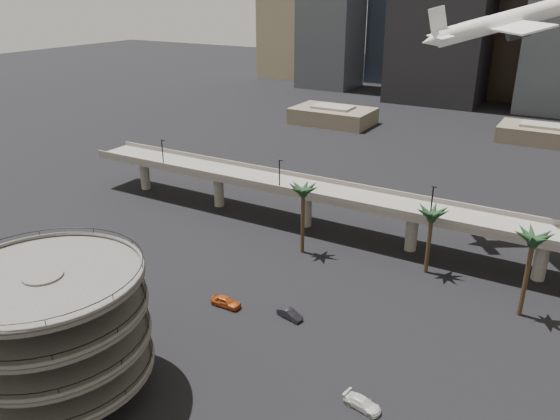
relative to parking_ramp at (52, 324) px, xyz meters
The scene contains 9 objects.
ground 16.79m from the parking_ramp, 17.10° to the left, with size 700.00×700.00×0.00m, color black.
parking_ramp is the anchor object (origin of this frame).
overpass 60.46m from the parking_ramp, 77.57° to the left, with size 130.00×9.30×14.70m.
palm_trees 61.97m from the parking_ramp, 56.18° to the left, with size 54.40×18.40×14.00m.
low_buildings 147.81m from the parking_ramp, 82.26° to the left, with size 135.00×27.50×6.80m.
airborne_jet 87.07m from the parking_ramp, 66.57° to the left, with size 26.95×25.27×10.45m.
car_a 27.79m from the parking_ramp, 77.60° to the left, with size 1.96×4.86×1.66m, color #BC4F1A.
car_b 33.23m from the parking_ramp, 60.57° to the left, with size 1.45×4.16×1.37m, color #232227.
car_c 37.00m from the parking_ramp, 26.17° to the left, with size 1.89×4.65×1.35m, color white.
Camera 1 is at (36.20, -36.33, 45.61)m, focal length 35.00 mm.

